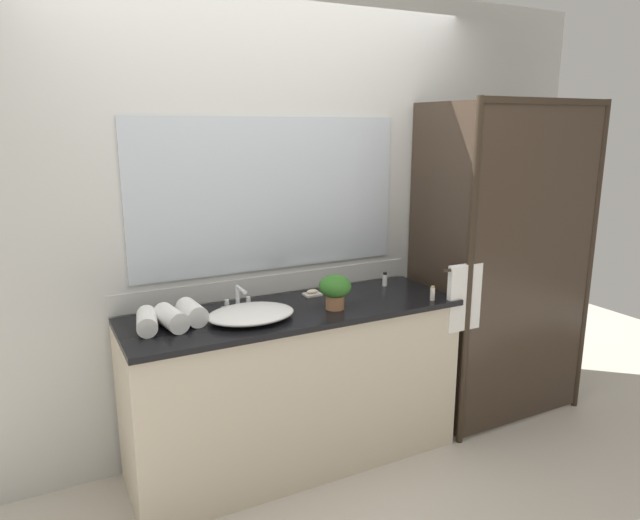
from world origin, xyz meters
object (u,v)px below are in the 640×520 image
Objects in this scene: sink_basin at (251,314)px; amenity_bottle_conditioner at (334,287)px; faucet at (238,301)px; soap_dish at (312,293)px; amenity_bottle_shampoo at (385,279)px; potted_plant at (335,289)px; rolled_towel_near_edge at (147,321)px; rolled_towel_middle at (171,318)px; rolled_towel_far_edge at (192,312)px; amenity_bottle_lotion at (432,293)px.

amenity_bottle_conditioner reaches higher than sink_basin.
soap_dish is (0.46, 0.05, -0.03)m from faucet.
amenity_bottle_conditioner is (-0.35, 0.01, -0.00)m from amenity_bottle_shampoo.
potted_plant is 0.96m from rolled_towel_near_edge.
sink_basin is 0.50m from rolled_towel_near_edge.
rolled_towel_middle is at bearing -161.88° from faucet.
amenity_bottle_conditioner is (0.14, 0.26, -0.07)m from potted_plant.
potted_plant is 0.87× the size of rolled_towel_middle.
rolled_towel_middle is (0.11, -0.02, 0.00)m from rolled_towel_near_edge.
rolled_towel_far_edge is at bearing -169.22° from soap_dish.
rolled_towel_middle reaches higher than amenity_bottle_conditioner.
faucet is 2.04× the size of amenity_bottle_lotion.
rolled_towel_middle is (-0.38, 0.06, 0.02)m from sink_basin.
rolled_towel_far_edge is at bearing 169.66° from potted_plant.
amenity_bottle_shampoo is 1.44m from rolled_towel_near_edge.
amenity_bottle_shampoo is at bearing 6.50° from rolled_towel_middle.
potted_plant is 0.74m from rolled_towel_far_edge.
faucet is at bearing 153.83° from potted_plant.
amenity_bottle_lotion is at bearing -79.21° from amenity_bottle_shampoo.
faucet is 0.92× the size of potted_plant.
rolled_towel_middle is (-1.39, 0.22, 0.01)m from amenity_bottle_lotion.
potted_plant is 0.30m from amenity_bottle_conditioner.
soap_dish is (0.46, 0.23, -0.02)m from sink_basin.
rolled_towel_near_edge is at bearing -170.60° from soap_dish.
faucet is 0.79× the size of rolled_towel_near_edge.
sink_basin is at bearing -159.87° from amenity_bottle_conditioner.
amenity_bottle_conditioner is at bearing 9.23° from rolled_towel_middle.
rolled_towel_near_edge reaches higher than amenity_bottle_conditioner.
sink_basin is 0.96m from amenity_bottle_shampoo.
rolled_towel_far_edge is (-0.27, 0.09, 0.02)m from sink_basin.
rolled_towel_middle reaches higher than amenity_bottle_shampoo.
faucet reaches higher than soap_dish.
amenity_bottle_conditioner is 0.88m from rolled_towel_far_edge.
potted_plant is (0.46, -0.22, 0.07)m from faucet.
amenity_bottle_conditioner is at bearing -5.97° from soap_dish.
potted_plant reaches higher than amenity_bottle_conditioner.
amenity_bottle_lotion is (1.01, -0.34, -0.00)m from faucet.
sink_basin is 2.06× the size of rolled_towel_near_edge.
sink_basin is 5.28× the size of amenity_bottle_shampoo.
faucet is 0.51m from potted_plant.
amenity_bottle_shampoo is 0.39× the size of rolled_towel_near_edge.
potted_plant reaches higher than rolled_towel_near_edge.
rolled_towel_middle is 1.07× the size of rolled_towel_far_edge.
potted_plant is at bearing -6.77° from rolled_towel_middle.
rolled_towel_near_edge reaches higher than soap_dish.
faucet is 0.60m from amenity_bottle_conditioner.
amenity_bottle_shampoo is at bearing 100.79° from amenity_bottle_lotion.
rolled_towel_far_edge is at bearing 168.92° from amenity_bottle_lotion.
sink_basin is 4.45× the size of soap_dish.
amenity_bottle_lotion is (0.55, -0.39, 0.03)m from soap_dish.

